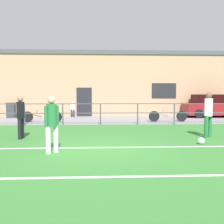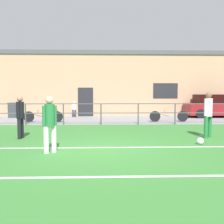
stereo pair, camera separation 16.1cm
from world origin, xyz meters
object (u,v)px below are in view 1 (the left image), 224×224
(soccer_ball_match, at_px, (201,141))
(spectator_child, at_px, (73,108))
(player_goalkeeper, at_px, (21,115))
(player_winger, at_px, (208,112))
(trash_bin_0, at_px, (11,110))
(bicycle_parked_1, at_px, (168,116))
(parked_car_red, at_px, (214,106))
(bicycle_parked_0, at_px, (42,117))
(player_striker, at_px, (52,121))

(soccer_ball_match, relative_size, spectator_child, 0.20)
(player_goalkeeper, height_order, player_winger, player_winger)
(trash_bin_0, bearing_deg, bicycle_parked_1, -15.89)
(player_goalkeeper, distance_m, player_winger, 7.05)
(player_winger, xyz_separation_m, soccer_ball_match, (-0.78, -1.30, -0.87))
(parked_car_red, relative_size, bicycle_parked_1, 1.89)
(soccer_ball_match, bearing_deg, bicycle_parked_1, 84.36)
(bicycle_parked_0, distance_m, trash_bin_0, 3.95)
(player_goalkeeper, bearing_deg, player_striker, 38.74)
(player_winger, distance_m, bicycle_parked_1, 5.34)
(player_goalkeeper, distance_m, parked_car_red, 13.64)
(spectator_child, xyz_separation_m, trash_bin_0, (-4.16, -0.19, -0.12))
(player_winger, bearing_deg, trash_bin_0, -76.18)
(player_winger, height_order, parked_car_red, player_winger)
(player_goalkeeper, xyz_separation_m, soccer_ball_match, (6.27, -1.32, -0.79))
(player_striker, bearing_deg, soccer_ball_match, 154.68)
(bicycle_parked_1, distance_m, trash_bin_0, 10.45)
(player_striker, distance_m, trash_bin_0, 11.48)
(bicycle_parked_0, distance_m, bicycle_parked_1, 7.34)
(soccer_ball_match, height_order, bicycle_parked_0, bicycle_parked_0)
(player_winger, distance_m, soccer_ball_match, 1.74)
(soccer_ball_match, bearing_deg, player_goalkeeper, 168.10)
(player_goalkeeper, bearing_deg, bicycle_parked_1, 132.11)
(player_winger, height_order, soccer_ball_match, player_winger)
(player_striker, xyz_separation_m, bicycle_parked_0, (-1.98, 7.61, -0.56))
(player_striker, xyz_separation_m, player_winger, (5.48, 2.31, 0.07))
(bicycle_parked_0, bearing_deg, player_goalkeeper, -85.52)
(spectator_child, relative_size, bicycle_parked_0, 0.49)
(player_goalkeeper, height_order, trash_bin_0, player_goalkeeper)
(player_striker, distance_m, player_winger, 5.95)
(parked_car_red, xyz_separation_m, bicycle_parked_1, (-4.06, -2.80, -0.42))
(player_striker, height_order, parked_car_red, parked_car_red)
(player_winger, bearing_deg, player_goalkeeper, -37.67)
(player_winger, bearing_deg, bicycle_parked_1, -126.09)
(parked_car_red, relative_size, bicycle_parked_0, 1.88)
(parked_car_red, relative_size, trash_bin_0, 4.19)
(spectator_child, relative_size, trash_bin_0, 1.10)
(player_winger, xyz_separation_m, bicycle_parked_0, (-7.47, 5.30, -0.63))
(spectator_child, bearing_deg, parked_car_red, 176.14)
(player_goalkeeper, xyz_separation_m, bicycle_parked_1, (6.93, 5.27, -0.55))
(player_goalkeeper, distance_m, bicycle_parked_0, 5.32)
(player_goalkeeper, bearing_deg, spectator_child, 177.76)
(player_goalkeeper, bearing_deg, parked_car_red, 131.15)
(player_striker, height_order, player_winger, player_winger)
(parked_car_red, distance_m, bicycle_parked_0, 11.75)
(player_striker, relative_size, soccer_ball_match, 7.14)
(player_goalkeeper, bearing_deg, bicycle_parked_0, -170.70)
(player_goalkeeper, relative_size, player_winger, 0.92)
(bicycle_parked_0, height_order, bicycle_parked_1, same)
(player_striker, xyz_separation_m, parked_car_red, (9.41, 10.41, -0.14))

